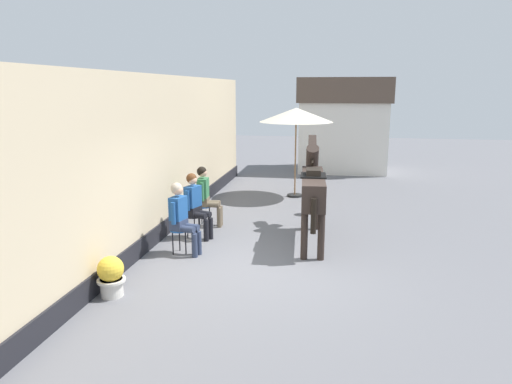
{
  "coord_description": "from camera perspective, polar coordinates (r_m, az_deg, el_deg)",
  "views": [
    {
      "loc": [
        1.19,
        -7.95,
        3.12
      ],
      "look_at": [
        -0.4,
        1.2,
        1.05
      ],
      "focal_mm": 32.76,
      "sensor_mm": 36.0,
      "label": 1
    }
  ],
  "objects": [
    {
      "name": "ground_plane",
      "position": [
        11.45,
        3.52,
        -3.27
      ],
      "size": [
        40.0,
        40.0,
        0.0
      ],
      "primitive_type": "plane",
      "color": "slate"
    },
    {
      "name": "flower_planter_near",
      "position": [
        7.54,
        -17.29,
        -9.72
      ],
      "size": [
        0.43,
        0.43,
        0.64
      ],
      "color": "beige",
      "rests_on": "ground_plane"
    },
    {
      "name": "saddled_horse_center",
      "position": [
        9.59,
        6.93,
        0.66
      ],
      "size": [
        0.6,
        3.0,
        2.06
      ],
      "color": "#2D231E",
      "rests_on": "ground_plane"
    },
    {
      "name": "distant_cottage",
      "position": [
        18.28,
        10.6,
        8.21
      ],
      "size": [
        3.4,
        2.6,
        3.5
      ],
      "color": "silver",
      "rests_on": "ground_plane"
    },
    {
      "name": "cafe_parasol",
      "position": [
        13.48,
        4.93,
        9.29
      ],
      "size": [
        2.1,
        2.1,
        2.58
      ],
      "color": "black",
      "rests_on": "ground_plane"
    },
    {
      "name": "seated_visitor_far",
      "position": [
        10.72,
        -6.14,
        -0.14
      ],
      "size": [
        0.61,
        0.49,
        1.39
      ],
      "color": "#194C99",
      "rests_on": "ground_plane"
    },
    {
      "name": "seated_visitor_near",
      "position": [
        8.97,
        -9.11,
        -2.76
      ],
      "size": [
        0.61,
        0.48,
        1.39
      ],
      "color": "#194C99",
      "rests_on": "ground_plane"
    },
    {
      "name": "spare_stool_white",
      "position": [
        11.81,
        6.84,
        -0.84
      ],
      "size": [
        0.32,
        0.32,
        0.46
      ],
      "color": "white",
      "rests_on": "ground_plane"
    },
    {
      "name": "pub_facade_wall",
      "position": [
        10.29,
        -11.6,
        3.45
      ],
      "size": [
        0.34,
        14.0,
        3.4
      ],
      "color": "#CCB793",
      "rests_on": "ground_plane"
    },
    {
      "name": "seated_visitor_middle",
      "position": [
        9.89,
        -7.41,
        -1.26
      ],
      "size": [
        0.61,
        0.49,
        1.39
      ],
      "color": "black",
      "rests_on": "ground_plane"
    }
  ]
}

